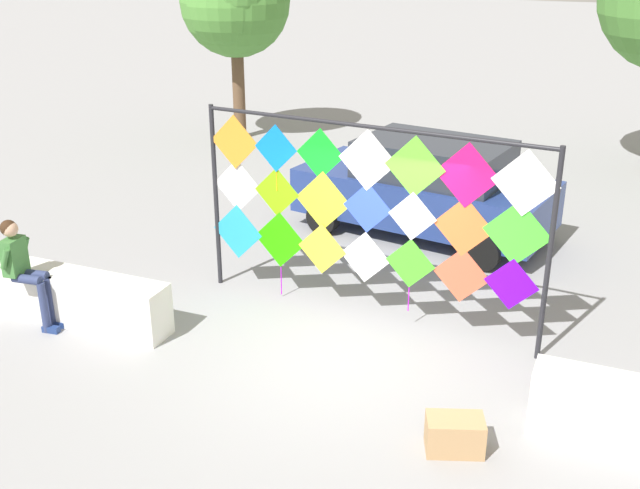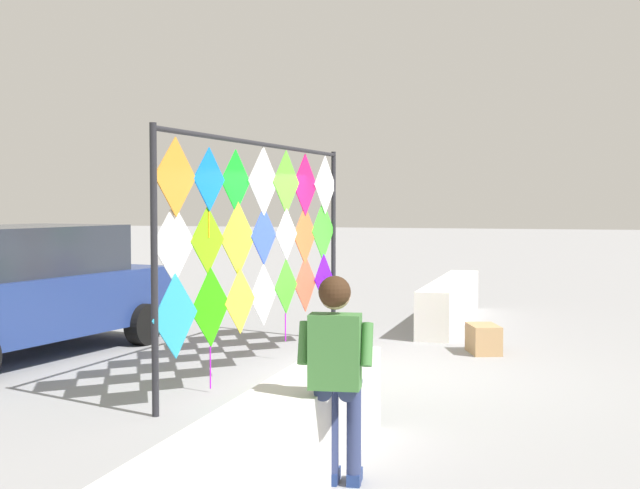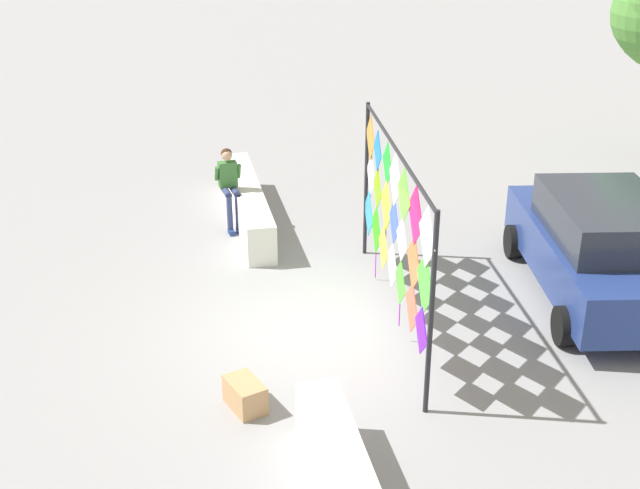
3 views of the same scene
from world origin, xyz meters
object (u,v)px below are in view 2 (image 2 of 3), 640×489
object	(u,v)px
kite_display_rack	(264,230)
cardboard_box_large	(484,339)
parked_car	(15,291)
seated_vendor	(337,365)

from	to	relation	value
kite_display_rack	cardboard_box_large	world-z (taller)	kite_display_rack
kite_display_rack	parked_car	world-z (taller)	kite_display_rack
seated_vendor	parked_car	bearing A→B (deg)	53.55
seated_vendor	parked_car	xyz separation A→B (m)	(4.20, 5.68, -0.05)
parked_car	kite_display_rack	bearing A→B (deg)	-88.84
parked_car	seated_vendor	bearing A→B (deg)	-126.45
kite_display_rack	parked_car	xyz separation A→B (m)	(-0.07, 3.59, -0.86)
cardboard_box_large	seated_vendor	bearing A→B (deg)	175.74
kite_display_rack	parked_car	bearing A→B (deg)	91.16
kite_display_rack	seated_vendor	world-z (taller)	kite_display_rack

